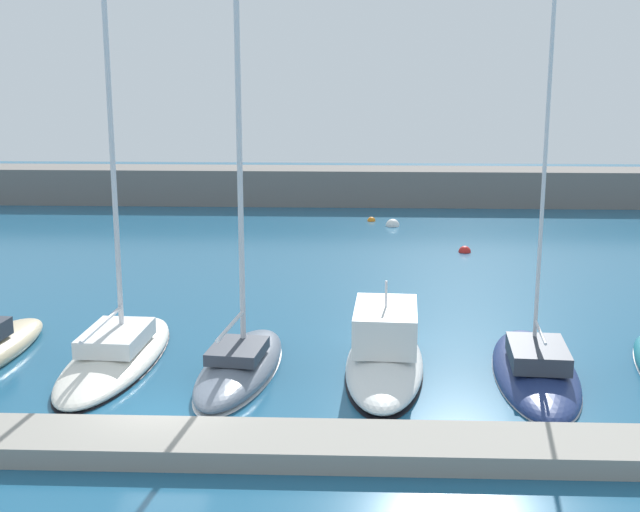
{
  "coord_description": "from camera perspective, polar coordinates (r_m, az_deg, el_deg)",
  "views": [
    {
      "loc": [
        5.43,
        -22.74,
        10.12
      ],
      "look_at": [
        4.27,
        5.95,
        3.42
      ],
      "focal_mm": 48.66,
      "sensor_mm": 36.0,
      "label": 1
    }
  ],
  "objects": [
    {
      "name": "ground_plane",
      "position": [
        25.48,
        -10.36,
        -10.51
      ],
      "size": [
        120.0,
        120.0,
        0.0
      ],
      "primitive_type": "plane",
      "color": "#1E567A"
    },
    {
      "name": "dock_pier",
      "position": [
        23.49,
        -11.51,
        -11.93
      ],
      "size": [
        36.77,
        2.22,
        0.55
      ],
      "primitive_type": "cube",
      "color": "gray",
      "rests_on": "ground_plane"
    },
    {
      "name": "breakwater_seawall",
      "position": [
        60.46,
        -2.87,
        4.65
      ],
      "size": [
        108.0,
        3.43,
        2.45
      ],
      "primitive_type": "cube",
      "color": "slate",
      "rests_on": "ground_plane"
    },
    {
      "name": "sailboat_ivory_fourth",
      "position": [
        30.06,
        -13.27,
        -6.05
      ],
      "size": [
        3.23,
        9.12,
        19.19
      ],
      "rotation": [
        0.0,
        0.0,
        1.52
      ],
      "color": "silver",
      "rests_on": "ground_plane"
    },
    {
      "name": "sailboat_slate_fifth",
      "position": [
        28.39,
        -5.28,
        -6.95
      ],
      "size": [
        3.17,
        7.7,
        14.09
      ],
      "rotation": [
        0.0,
        0.0,
        1.45
      ],
      "color": "slate",
      "rests_on": "ground_plane"
    },
    {
      "name": "motorboat_white_sixth",
      "position": [
        28.63,
        4.29,
        -6.36
      ],
      "size": [
        2.98,
        8.23,
        3.19
      ],
      "rotation": [
        0.0,
        0.0,
        1.51
      ],
      "color": "white",
      "rests_on": "ground_plane"
    },
    {
      "name": "sailboat_navy_seventh",
      "position": [
        28.99,
        13.97,
        -7.16
      ],
      "size": [
        3.25,
        8.52,
        16.63
      ],
      "rotation": [
        0.0,
        0.0,
        1.5
      ],
      "color": "navy",
      "rests_on": "ground_plane"
    },
    {
      "name": "mooring_buoy_red",
      "position": [
        46.08,
        9.49,
        0.26
      ],
      "size": [
        0.65,
        0.65,
        0.65
      ],
      "primitive_type": "sphere",
      "color": "red",
      "rests_on": "ground_plane"
    },
    {
      "name": "mooring_buoy_orange",
      "position": [
        54.1,
        3.4,
        2.32
      ],
      "size": [
        0.5,
        0.5,
        0.5
      ],
      "primitive_type": "sphere",
      "color": "orange",
      "rests_on": "ground_plane"
    },
    {
      "name": "mooring_buoy_white",
      "position": [
        52.61,
        4.8,
        1.99
      ],
      "size": [
        0.84,
        0.84,
        0.84
      ],
      "primitive_type": "sphere",
      "color": "white",
      "rests_on": "ground_plane"
    }
  ]
}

